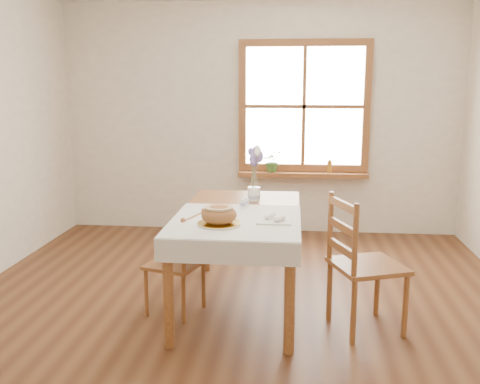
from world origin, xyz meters
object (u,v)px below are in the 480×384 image
Objects in this scene: chair_right at (368,264)px; flower_vase at (254,195)px; bread_plate at (219,224)px; dining_table at (240,222)px; chair_left at (175,262)px.

chair_right is 8.45× the size of flower_vase.
chair_right is at bearing 6.21° from bread_plate.
chair_right is (0.92, -0.33, -0.18)m from dining_table.
dining_table is 0.47m from bread_plate.
flower_vase is at bearing 30.62° from chair_right.
flower_vase is at bearing 77.36° from bread_plate.
chair_right is (1.39, -0.14, 0.09)m from chair_left.
chair_left is 6.90× the size of flower_vase.
dining_table is 0.58m from chair_left.
flower_vase is at bearing 151.77° from chair_left.
chair_left is 0.59m from bread_plate.
bread_plate is at bearing -102.40° from dining_table.
chair_left reaches higher than dining_table.
chair_right is at bearing -38.80° from flower_vase.
dining_table is at bearing 129.67° from chair_left.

